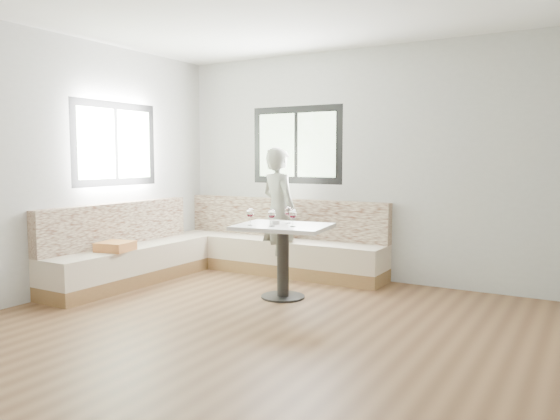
# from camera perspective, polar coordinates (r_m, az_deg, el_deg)

# --- Properties ---
(room) EXTENTS (5.01, 5.01, 2.81)m
(room) POSITION_cam_1_polar(r_m,az_deg,el_deg) (4.63, -3.75, 4.55)
(room) COLOR brown
(room) RESTS_ON ground
(banquette) EXTENTS (2.90, 2.80, 0.95)m
(banquette) POSITION_cam_1_polar(r_m,az_deg,el_deg) (6.86, -6.83, -4.24)
(banquette) COLOR olive
(banquette) RESTS_ON ground
(table) EXTENTS (1.05, 0.87, 0.78)m
(table) POSITION_cam_1_polar(r_m,az_deg,el_deg) (5.77, 0.31, -3.49)
(table) COLOR black
(table) RESTS_ON ground
(person) EXTENTS (0.70, 0.60, 1.62)m
(person) POSITION_cam_1_polar(r_m,az_deg,el_deg) (6.82, -0.11, -0.22)
(person) COLOR slate
(person) RESTS_ON ground
(olive_ramekin) EXTENTS (0.11, 0.11, 0.04)m
(olive_ramekin) POSITION_cam_1_polar(r_m,az_deg,el_deg) (5.79, -0.56, -1.27)
(olive_ramekin) COLOR white
(olive_ramekin) RESTS_ON table
(wine_glass_a) EXTENTS (0.08, 0.08, 0.18)m
(wine_glass_a) POSITION_cam_1_polar(r_m,az_deg,el_deg) (5.68, -3.14, -0.35)
(wine_glass_a) COLOR white
(wine_glass_a) RESTS_ON table
(wine_glass_b) EXTENTS (0.08, 0.08, 0.18)m
(wine_glass_b) POSITION_cam_1_polar(r_m,az_deg,el_deg) (5.59, -0.86, -0.44)
(wine_glass_b) COLOR white
(wine_glass_b) RESTS_ON table
(wine_glass_c) EXTENTS (0.08, 0.08, 0.18)m
(wine_glass_c) POSITION_cam_1_polar(r_m,az_deg,el_deg) (5.57, 1.35, -0.46)
(wine_glass_c) COLOR white
(wine_glass_c) RESTS_ON table
(wine_glass_d) EXTENTS (0.08, 0.08, 0.18)m
(wine_glass_d) POSITION_cam_1_polar(r_m,az_deg,el_deg) (5.86, 0.86, -0.17)
(wine_glass_d) COLOR white
(wine_glass_d) RESTS_ON table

